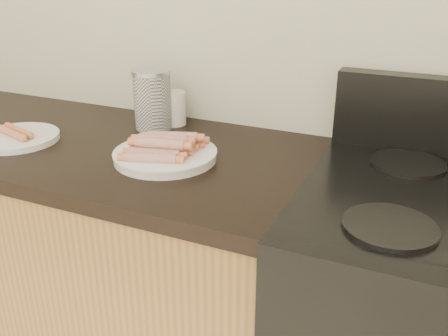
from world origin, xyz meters
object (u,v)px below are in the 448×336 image
at_px(side_plate, 16,138).
at_px(canister, 153,99).
at_px(mug, 173,108).
at_px(main_plate, 165,156).

xyz_separation_m(side_plate, canister, (0.30, 0.26, 0.08)).
height_order(canister, mug, canister).
bearing_deg(mug, side_plate, -136.28).
bearing_deg(canister, side_plate, -138.72).
distance_m(main_plate, side_plate, 0.46).
bearing_deg(side_plate, canister, 41.28).
xyz_separation_m(canister, mug, (0.03, 0.06, -0.04)).
distance_m(side_plate, canister, 0.40).
relative_size(main_plate, mug, 2.59).
height_order(main_plate, mug, mug).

